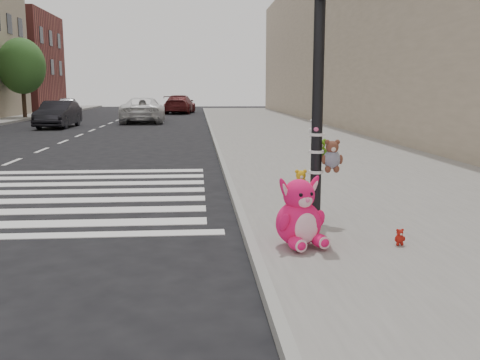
{
  "coord_description": "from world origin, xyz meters",
  "views": [
    {
      "loc": [
        0.87,
        -5.84,
        2.09
      ],
      "look_at": [
        1.49,
        2.0,
        0.75
      ],
      "focal_mm": 40.0,
      "sensor_mm": 36.0,
      "label": 1
    }
  ],
  "objects_px": {
    "signal_pole": "(319,112)",
    "red_teddy": "(400,237)",
    "car_dark_far": "(58,114)",
    "car_white_near": "(143,110)",
    "pink_bunny": "(300,217)"
  },
  "relations": [
    {
      "from": "signal_pole",
      "to": "car_dark_far",
      "type": "bearing_deg",
      "value": 112.59
    },
    {
      "from": "red_teddy",
      "to": "car_white_near",
      "type": "distance_m",
      "value": 28.73
    },
    {
      "from": "signal_pole",
      "to": "pink_bunny",
      "type": "xyz_separation_m",
      "value": [
        -0.5,
        -1.23,
        -1.26
      ]
    },
    {
      "from": "red_teddy",
      "to": "car_white_near",
      "type": "relative_size",
      "value": 0.04
    },
    {
      "from": "signal_pole",
      "to": "car_white_near",
      "type": "relative_size",
      "value": 0.71
    },
    {
      "from": "car_dark_far",
      "to": "car_white_near",
      "type": "bearing_deg",
      "value": 48.0
    },
    {
      "from": "car_dark_far",
      "to": "car_white_near",
      "type": "xyz_separation_m",
      "value": [
        4.18,
        4.37,
        0.05
      ]
    },
    {
      "from": "red_teddy",
      "to": "car_white_near",
      "type": "height_order",
      "value": "car_white_near"
    },
    {
      "from": "red_teddy",
      "to": "car_white_near",
      "type": "bearing_deg",
      "value": 95.67
    },
    {
      "from": "pink_bunny",
      "to": "red_teddy",
      "type": "xyz_separation_m",
      "value": [
        1.27,
        -0.07,
        -0.26
      ]
    },
    {
      "from": "car_white_near",
      "to": "car_dark_far",
      "type": "bearing_deg",
      "value": 44.36
    },
    {
      "from": "signal_pole",
      "to": "car_dark_far",
      "type": "relative_size",
      "value": 0.9
    },
    {
      "from": "signal_pole",
      "to": "pink_bunny",
      "type": "bearing_deg",
      "value": -112.04
    },
    {
      "from": "signal_pole",
      "to": "red_teddy",
      "type": "relative_size",
      "value": 18.55
    },
    {
      "from": "red_teddy",
      "to": "car_dark_far",
      "type": "relative_size",
      "value": 0.05
    }
  ]
}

